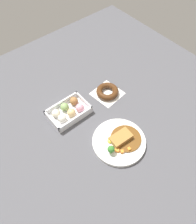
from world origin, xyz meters
The scene contains 4 objects.
ground_plane centered at (0.00, 0.00, 0.00)m, with size 1.60×1.60×0.00m, color #4C4C51.
curry_plate centered at (0.01, -0.13, 0.01)m, with size 0.25×0.25×0.06m.
donut_box centered at (-0.08, 0.16, 0.02)m, with size 0.20×0.14×0.06m.
chocolate_ring_donut centered at (0.16, 0.13, 0.02)m, with size 0.16×0.16×0.03m.
Camera 1 is at (-0.40, -0.46, 0.94)m, focal length 36.33 mm.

